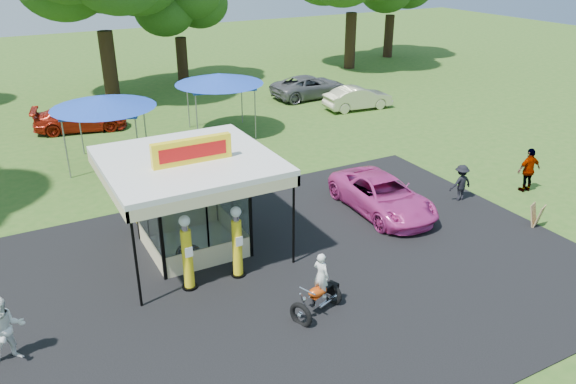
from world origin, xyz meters
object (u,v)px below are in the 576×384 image
(spectator_west, at_px, (6,331))
(bg_car_b, at_px, (80,118))
(gas_pump_right, at_px, (237,244))
(kiosk_car, at_px, (174,211))
(spectator_east_a, at_px, (461,183))
(tent_east, at_px, (219,79))
(bg_car_d, at_px, (310,87))
(a_frame_sign, at_px, (536,216))
(tent_west, at_px, (103,102))
(pink_sedan, at_px, (382,195))
(gas_pump_left, at_px, (187,255))
(spectator_east_b, at_px, (529,170))
(motorcycle, at_px, (319,289))
(bg_car_e, at_px, (358,98))
(gas_station_kiosk, at_px, (191,202))

(spectator_west, height_order, bg_car_b, spectator_west)
(gas_pump_right, height_order, kiosk_car, gas_pump_right)
(spectator_east_a, relative_size, tent_east, 0.33)
(gas_pump_right, distance_m, bg_car_d, 22.71)
(gas_pump_right, xyz_separation_m, bg_car_b, (-1.66, 18.17, -0.46))
(a_frame_sign, bearing_deg, kiosk_car, 128.95)
(gas_pump_right, xyz_separation_m, tent_west, (-1.35, 12.05, 1.85))
(kiosk_car, bearing_deg, bg_car_d, -45.73)
(pink_sedan, relative_size, bg_car_d, 0.94)
(a_frame_sign, xyz_separation_m, tent_west, (-12.56, 14.22, 2.59))
(gas_pump_left, relative_size, bg_car_b, 0.50)
(a_frame_sign, relative_size, spectator_east_b, 0.46)
(a_frame_sign, xyz_separation_m, kiosk_car, (-11.83, 6.76, 0.04))
(gas_pump_left, distance_m, spectator_east_a, 12.01)
(gas_pump_left, height_order, spectator_west, gas_pump_left)
(a_frame_sign, distance_m, spectator_east_b, 3.46)
(kiosk_car, bearing_deg, tent_east, -31.67)
(motorcycle, relative_size, tent_west, 0.41)
(tent_west, xyz_separation_m, tent_east, (6.51, 1.90, -0.01))
(bg_car_b, height_order, bg_car_e, bg_car_b)
(pink_sedan, height_order, tent_west, tent_west)
(pink_sedan, bearing_deg, motorcycle, -139.26)
(gas_pump_right, height_order, bg_car_e, gas_pump_right)
(kiosk_car, bearing_deg, gas_pump_left, 167.73)
(gas_pump_left, height_order, gas_pump_right, gas_pump_left)
(kiosk_car, relative_size, bg_car_e, 0.64)
(gas_station_kiosk, bearing_deg, gas_pump_left, -112.99)
(gas_pump_left, xyz_separation_m, kiosk_car, (0.98, 4.53, -0.73))
(bg_car_d, bearing_deg, gas_station_kiosk, 136.32)
(pink_sedan, bearing_deg, bg_car_b, 119.71)
(kiosk_car, xyz_separation_m, pink_sedan, (7.53, -2.97, 0.23))
(spectator_west, bearing_deg, gas_pump_right, -0.19)
(gas_pump_left, xyz_separation_m, tent_east, (6.76, 13.88, 1.82))
(bg_car_e, bearing_deg, gas_station_kiosk, 133.05)
(a_frame_sign, xyz_separation_m, spectator_west, (-17.89, 1.27, 0.51))
(gas_pump_left, xyz_separation_m, spectator_west, (-5.08, -0.96, -0.25))
(gas_pump_left, bearing_deg, gas_station_kiosk, 67.01)
(tent_west, bearing_deg, tent_east, 16.29)
(gas_station_kiosk, height_order, a_frame_sign, gas_station_kiosk)
(spectator_east_a, bearing_deg, spectator_east_b, 172.19)
(gas_pump_left, height_order, spectator_east_a, gas_pump_left)
(spectator_east_a, distance_m, bg_car_d, 17.64)
(gas_pump_left, xyz_separation_m, motorcycle, (2.90, -2.89, -0.44))
(spectator_east_a, bearing_deg, motorcycle, 26.01)
(gas_pump_right, distance_m, spectator_east_a, 10.42)
(pink_sedan, height_order, bg_car_e, bg_car_e)
(bg_car_b, distance_m, bg_car_d, 15.10)
(a_frame_sign, height_order, spectator_east_b, spectator_east_b)
(motorcycle, distance_m, a_frame_sign, 9.94)
(gas_pump_left, height_order, tent_west, tent_west)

